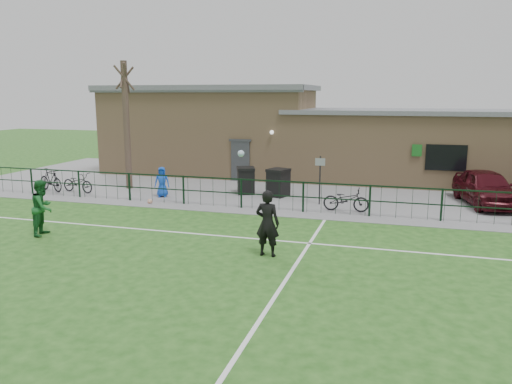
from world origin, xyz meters
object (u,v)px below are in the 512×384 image
(car_maroon, at_px, (486,187))
(ball_ground, at_px, (150,201))
(bicycle_e, at_px, (346,200))
(spectator_child, at_px, (162,182))
(wheelie_bin_right, at_px, (278,184))
(bare_tree, at_px, (127,126))
(bicycle_c, at_px, (78,183))
(wheelie_bin_left, at_px, (246,181))
(sign_post, at_px, (320,180))
(outfield_player, at_px, (43,207))
(bicycle_b, at_px, (51,180))

(car_maroon, relative_size, ball_ground, 20.13)
(bicycle_e, xyz_separation_m, spectator_child, (-8.09, 0.52, 0.21))
(wheelie_bin_right, xyz_separation_m, car_maroon, (8.54, 0.68, 0.15))
(bare_tree, bearing_deg, car_maroon, 3.02)
(bicycle_c, distance_m, bicycle_e, 12.30)
(bare_tree, height_order, wheelie_bin_right, bare_tree)
(bare_tree, relative_size, car_maroon, 1.42)
(wheelie_bin_left, xyz_separation_m, sign_post, (3.59, -1.33, 0.44))
(bicycle_c, relative_size, bicycle_e, 0.99)
(ball_ground, bearing_deg, wheelie_bin_left, 44.83)
(outfield_player, bearing_deg, bare_tree, -2.45)
(bicycle_b, bearing_deg, wheelie_bin_left, -56.76)
(bicycle_b, relative_size, ball_ground, 8.37)
(bicycle_b, distance_m, spectator_child, 5.61)
(spectator_child, bearing_deg, ball_ground, -103.46)
(sign_post, xyz_separation_m, spectator_child, (-6.91, -0.43, -0.34))
(sign_post, xyz_separation_m, bicycle_e, (1.19, -0.95, -0.54))
(wheelie_bin_left, bearing_deg, bicycle_e, -47.10)
(spectator_child, bearing_deg, bicycle_e, -22.67)
(sign_post, relative_size, spectator_child, 1.50)
(bare_tree, bearing_deg, bicycle_c, -137.07)
(wheelie_bin_left, xyz_separation_m, wheelie_bin_right, (1.57, -0.18, 0.01))
(bicycle_b, xyz_separation_m, bicycle_e, (13.70, -0.24, -0.07))
(wheelie_bin_right, bearing_deg, wheelie_bin_left, -168.67)
(bicycle_c, distance_m, outfield_player, 7.17)
(sign_post, height_order, bicycle_c, sign_post)
(spectator_child, relative_size, ball_ground, 6.32)
(bicycle_b, bearing_deg, sign_post, -66.37)
(bicycle_b, relative_size, outfield_player, 0.98)
(bicycle_e, relative_size, outfield_player, 0.97)
(sign_post, height_order, bicycle_b, sign_post)
(wheelie_bin_right, bearing_deg, bicycle_e, -15.05)
(bare_tree, relative_size, spectator_child, 4.51)
(bare_tree, xyz_separation_m, wheelie_bin_left, (5.79, 0.34, -2.42))
(wheelie_bin_left, bearing_deg, spectator_child, -173.68)
(wheelie_bin_right, xyz_separation_m, sign_post, (2.02, -1.14, 0.43))
(bare_tree, xyz_separation_m, spectator_child, (2.48, -1.42, -2.32))
(spectator_child, height_order, outfield_player, outfield_player)
(outfield_player, distance_m, ball_ground, 5.29)
(wheelie_bin_left, distance_m, bicycle_b, 9.15)
(spectator_child, bearing_deg, bicycle_b, 163.79)
(wheelie_bin_right, xyz_separation_m, bicycle_c, (-9.08, -1.76, -0.12))
(car_maroon, height_order, bicycle_e, car_maroon)
(sign_post, relative_size, bicycle_e, 1.15)
(wheelie_bin_right, relative_size, ball_ground, 5.42)
(wheelie_bin_left, bearing_deg, outfield_player, -138.54)
(wheelie_bin_left, bearing_deg, bicycle_b, 171.22)
(ball_ground, bearing_deg, bare_tree, 132.81)
(bicycle_b, bearing_deg, wheelie_bin_right, -59.60)
(wheelie_bin_right, bearing_deg, ball_ground, -129.88)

